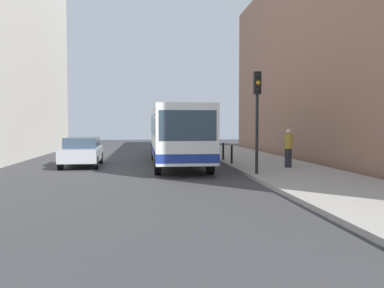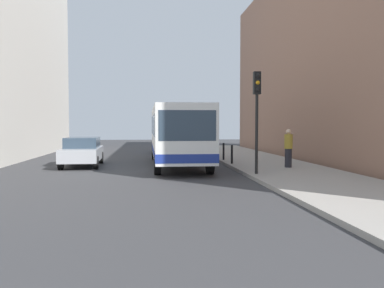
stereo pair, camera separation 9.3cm
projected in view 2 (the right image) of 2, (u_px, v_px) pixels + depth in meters
ground_plane at (165, 170)px, 19.40m from camera, size 80.00×80.00×0.00m
sidewalk at (278, 168)px, 19.97m from camera, size 4.40×40.00×0.15m
building_right at (359, 54)px, 24.30m from camera, size 7.00×32.00×12.46m
bus at (177, 132)px, 21.79m from camera, size 2.56×11.02×3.00m
car_beside_bus at (82, 151)px, 21.34m from camera, size 1.97×4.45×1.48m
car_behind_bus at (165, 142)px, 31.97m from camera, size 1.95×4.44×1.48m
traffic_light at (257, 103)px, 16.69m from camera, size 0.28×0.33×4.10m
bollard_near at (232, 154)px, 21.22m from camera, size 0.11×0.11×0.95m
bollard_mid at (224, 151)px, 23.54m from camera, size 0.11×0.11×0.95m
bollard_far at (217, 149)px, 25.86m from camera, size 0.11×0.11×0.95m
pedestrian_near_signal at (288, 148)px, 19.35m from camera, size 0.38×0.38×1.78m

